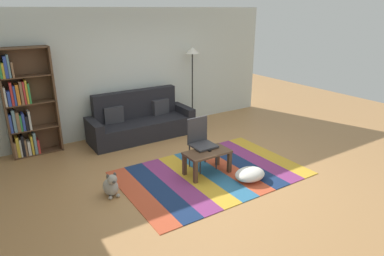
# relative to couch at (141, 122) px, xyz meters

# --- Properties ---
(ground_plane) EXTENTS (14.00, 14.00, 0.00)m
(ground_plane) POSITION_rel_couch_xyz_m (0.26, -2.02, -0.34)
(ground_plane) COLOR #B27F4C
(back_wall) EXTENTS (6.80, 0.10, 2.70)m
(back_wall) POSITION_rel_couch_xyz_m (0.26, 0.53, 1.01)
(back_wall) COLOR silver
(back_wall) RESTS_ON ground_plane
(rug) EXTENTS (3.06, 2.02, 0.01)m
(rug) POSITION_rel_couch_xyz_m (0.28, -2.26, -0.33)
(rug) COLOR #C64C2D
(rug) RESTS_ON ground_plane
(couch) EXTENTS (2.26, 0.80, 1.00)m
(couch) POSITION_rel_couch_xyz_m (0.00, 0.00, 0.00)
(couch) COLOR black
(couch) RESTS_ON ground_plane
(bookshelf) EXTENTS (0.90, 0.28, 2.04)m
(bookshelf) POSITION_rel_couch_xyz_m (-2.18, 0.28, 0.60)
(bookshelf) COLOR brown
(bookshelf) RESTS_ON ground_plane
(coffee_table) EXTENTS (0.77, 0.42, 0.41)m
(coffee_table) POSITION_rel_couch_xyz_m (0.20, -2.23, -0.00)
(coffee_table) COLOR #513826
(coffee_table) RESTS_ON rug
(pouf) EXTENTS (0.53, 0.41, 0.20)m
(pouf) POSITION_rel_couch_xyz_m (0.66, -2.80, -0.23)
(pouf) COLOR white
(pouf) RESTS_ON rug
(dog) EXTENTS (0.22, 0.35, 0.40)m
(dog) POSITION_rel_couch_xyz_m (-1.42, -2.02, -0.18)
(dog) COLOR #9E998E
(dog) RESTS_ON ground_plane
(standing_lamp) EXTENTS (0.32, 0.32, 1.84)m
(standing_lamp) POSITION_rel_couch_xyz_m (1.45, 0.17, 1.20)
(standing_lamp) COLOR black
(standing_lamp) RESTS_ON ground_plane
(tv_remote) EXTENTS (0.05, 0.15, 0.02)m
(tv_remote) POSITION_rel_couch_xyz_m (0.24, -2.19, 0.09)
(tv_remote) COLOR black
(tv_remote) RESTS_ON coffee_table
(folding_chair) EXTENTS (0.40, 0.40, 0.90)m
(folding_chair) POSITION_rel_couch_xyz_m (0.26, -1.94, 0.20)
(folding_chair) COLOR #38383D
(folding_chair) RESTS_ON ground_plane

